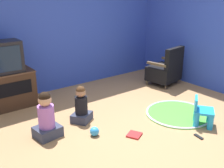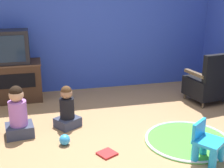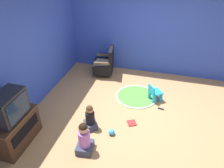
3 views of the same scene
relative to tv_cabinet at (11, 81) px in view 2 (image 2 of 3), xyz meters
name	(u,v)px [view 2 (image 2 of 3)]	position (x,y,z in m)	size (l,w,h in m)	color
ground_plane	(142,151)	(1.59, -2.17, -0.34)	(30.00, 30.00, 0.00)	#9E754C
wall_back	(78,19)	(1.22, 0.35, 0.97)	(5.27, 0.12, 2.62)	#2D47B2
tv_cabinet	(11,81)	(0.00, 0.00, 0.00)	(1.02, 0.55, 0.66)	#382316
television	(7,47)	(0.00, -0.04, 0.59)	(0.69, 0.41, 0.54)	black
black_armchair	(210,83)	(3.22, -0.90, -0.01)	(0.74, 0.68, 0.86)	brown
yellow_kid_chair	(207,145)	(2.22, -2.55, -0.15)	(0.42, 0.41, 0.45)	#1E99DB
play_mat	(188,140)	(2.24, -2.08, -0.33)	(1.10, 1.10, 0.04)	green
child_watching_left	(18,115)	(0.16, -1.41, -0.04)	(0.38, 0.35, 0.69)	#33384C
child_watching_center	(67,109)	(0.80, -1.29, -0.08)	(0.40, 0.39, 0.60)	#33384C
toy_ball	(65,140)	(0.71, -1.80, -0.27)	(0.14, 0.14, 0.14)	#3399E5
book	(107,154)	(1.17, -2.16, -0.33)	(0.26, 0.26, 0.02)	#B22323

